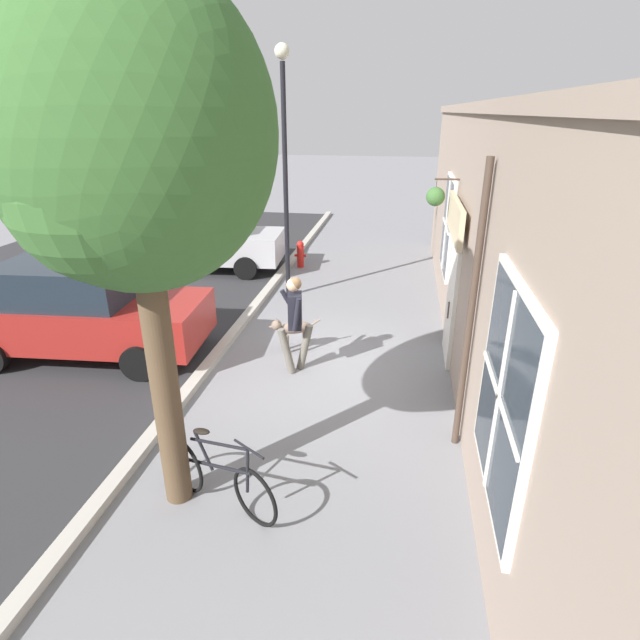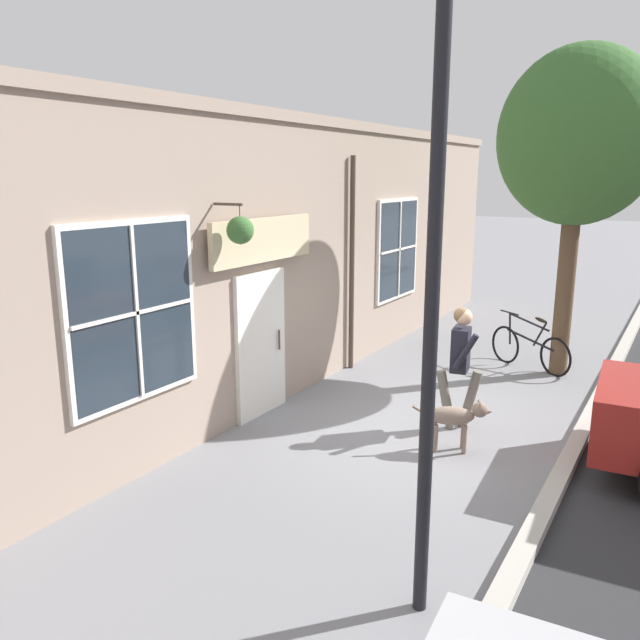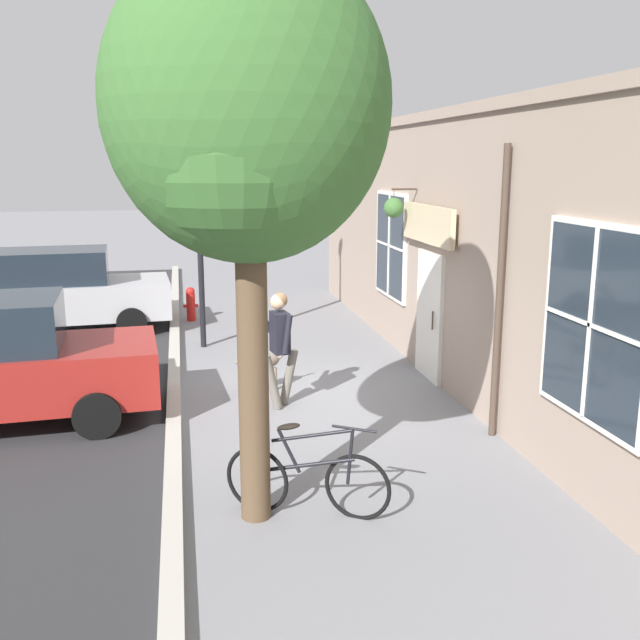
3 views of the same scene
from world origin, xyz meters
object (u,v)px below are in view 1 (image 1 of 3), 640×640
(dog_on_leash, at_px, (292,328))
(fire_hydrant, at_px, (300,254))
(leaning_bicycle, at_px, (218,477))
(pedestrian_walking, at_px, (295,316))
(parked_car_nearest_curb, at_px, (203,238))
(parked_car_mid_block, at_px, (81,309))
(street_lamp, at_px, (285,144))
(street_tree_by_curb, at_px, (125,147))

(dog_on_leash, distance_m, fire_hydrant, 5.48)
(leaning_bicycle, xyz_separation_m, fire_hydrant, (0.98, -9.44, 0.02))
(leaning_bicycle, bearing_deg, pedestrian_walking, -93.30)
(leaning_bicycle, bearing_deg, parked_car_nearest_curb, -67.57)
(dog_on_leash, relative_size, parked_car_mid_block, 0.21)
(pedestrian_walking, bearing_deg, street_lamp, -75.22)
(parked_car_nearest_curb, relative_size, fire_hydrant, 5.73)
(leaning_bicycle, distance_m, street_lamp, 7.74)
(dog_on_leash, xyz_separation_m, street_tree_by_curb, (0.52, 4.05, 3.45))
(leaning_bicycle, height_order, fire_hydrant, leaning_bicycle)
(dog_on_leash, bearing_deg, street_tree_by_curb, 82.70)
(parked_car_nearest_curb, bearing_deg, street_tree_by_curb, 109.30)
(pedestrian_walking, distance_m, dog_on_leash, 0.96)
(dog_on_leash, bearing_deg, fire_hydrant, -79.98)
(street_tree_by_curb, height_order, fire_hydrant, street_tree_by_curb)
(dog_on_leash, height_order, fire_hydrant, fire_hydrant)
(fire_hydrant, bearing_deg, street_lamp, 94.45)
(pedestrian_walking, height_order, parked_car_nearest_curb, parked_car_nearest_curb)
(dog_on_leash, height_order, leaning_bicycle, leaning_bicycle)
(pedestrian_walking, relative_size, fire_hydrant, 2.22)
(street_tree_by_curb, bearing_deg, street_lamp, -87.99)
(leaning_bicycle, relative_size, street_lamp, 0.29)
(pedestrian_walking, xyz_separation_m, street_lamp, (0.99, -3.73, 2.49))
(dog_on_leash, bearing_deg, parked_car_nearest_curb, -52.99)
(parked_car_mid_block, distance_m, street_lamp, 5.44)
(street_tree_by_curb, height_order, parked_car_nearest_curb, street_tree_by_curb)
(parked_car_nearest_curb, relative_size, parked_car_mid_block, 1.00)
(dog_on_leash, xyz_separation_m, parked_car_mid_block, (3.74, 0.72, 0.42))
(pedestrian_walking, height_order, parked_car_mid_block, parked_car_mid_block)
(pedestrian_walking, distance_m, parked_car_mid_block, 3.96)
(parked_car_mid_block, bearing_deg, parked_car_nearest_curb, -91.21)
(fire_hydrant, bearing_deg, parked_car_mid_block, 65.55)
(dog_on_leash, distance_m, street_tree_by_curb, 5.35)
(leaning_bicycle, relative_size, parked_car_mid_block, 0.36)
(parked_car_mid_block, bearing_deg, leaning_bicycle, 138.65)
(parked_car_nearest_curb, distance_m, parked_car_mid_block, 5.53)
(street_tree_by_curb, bearing_deg, parked_car_mid_block, -45.96)
(dog_on_leash, relative_size, parked_car_nearest_curb, 0.21)
(parked_car_nearest_curb, bearing_deg, parked_car_mid_block, 88.79)
(street_tree_by_curb, bearing_deg, fire_hydrant, -87.37)
(parked_car_nearest_curb, distance_m, fire_hydrant, 2.78)
(dog_on_leash, xyz_separation_m, fire_hydrant, (0.95, -5.40, -0.06))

